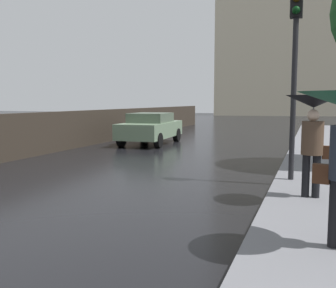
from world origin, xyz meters
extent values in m
cube|color=slate|center=(-1.99, 15.20, 0.64)|extent=(2.00, 4.27, 0.66)
cube|color=#4D5C49|center=(-1.99, 15.20, 1.18)|extent=(1.67, 2.08, 0.41)
cylinder|color=black|center=(-1.10, 13.86, 0.31)|extent=(0.25, 0.63, 0.62)
cylinder|color=black|center=(-2.73, 13.77, 0.31)|extent=(0.25, 0.63, 0.62)
cylinder|color=black|center=(-1.24, 16.62, 0.31)|extent=(0.25, 0.63, 0.62)
cylinder|color=black|center=(-2.88, 16.53, 0.31)|extent=(0.25, 0.63, 0.62)
cylinder|color=black|center=(4.69, 6.55, 0.54)|extent=(0.14, 0.14, 0.79)
cylinder|color=black|center=(4.87, 6.56, 0.54)|extent=(0.14, 0.14, 0.79)
cylinder|color=#4C3828|center=(4.78, 6.55, 1.24)|extent=(0.39, 0.39, 0.61)
sphere|color=beige|center=(4.78, 6.55, 1.65)|extent=(0.22, 0.22, 0.22)
cube|color=#3F2314|center=(5.06, 6.56, 0.98)|extent=(0.20, 0.11, 0.24)
cylinder|color=#4C4C51|center=(4.78, 6.55, 1.60)|extent=(0.02, 0.02, 0.84)
cone|color=black|center=(4.78, 6.55, 1.91)|extent=(0.99, 0.99, 0.23)
cylinder|color=black|center=(5.07, 3.97, 0.56)|extent=(0.14, 0.14, 0.84)
cube|color=#3F2314|center=(4.90, 4.00, 1.03)|extent=(0.22, 0.14, 0.24)
cylinder|color=black|center=(4.36, 8.17, 1.93)|extent=(0.12, 0.12, 3.58)
cube|color=black|center=(4.36, 8.17, 4.09)|extent=(0.26, 0.26, 0.75)
sphere|color=black|center=(4.36, 8.00, 3.84)|extent=(0.17, 0.17, 0.17)
cube|color=#B2A88E|center=(-0.45, 55.31, 14.95)|extent=(16.87, 11.53, 29.91)
camera|label=1|loc=(4.77, -1.14, 1.91)|focal=42.52mm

